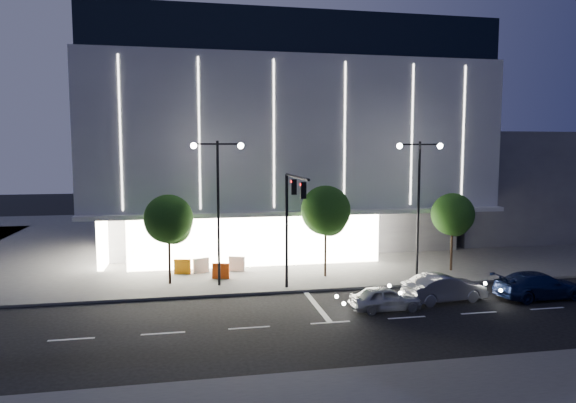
% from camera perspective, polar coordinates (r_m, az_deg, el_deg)
% --- Properties ---
extents(ground, '(160.00, 160.00, 0.00)m').
position_cam_1_polar(ground, '(26.91, -0.36, -12.54)').
color(ground, black).
rests_on(ground, ground).
extents(sidewalk_museum, '(70.00, 40.00, 0.15)m').
position_cam_1_polar(sidewalk_museum, '(50.76, 0.30, -3.74)').
color(sidewalk_museum, '#474747').
rests_on(sidewalk_museum, ground).
extents(museum, '(30.00, 25.80, 18.00)m').
position_cam_1_polar(museum, '(48.05, -1.69, 6.74)').
color(museum, '#4C4C51').
rests_on(museum, ground).
extents(annex_building, '(16.00, 20.00, 10.00)m').
position_cam_1_polar(annex_building, '(57.99, 21.13, 1.96)').
color(annex_building, '#4C4C51').
rests_on(annex_building, ground).
extents(traffic_mast, '(0.33, 5.89, 7.07)m').
position_cam_1_polar(traffic_mast, '(29.22, 0.38, -0.97)').
color(traffic_mast, black).
rests_on(traffic_mast, ground).
extents(street_lamp_west, '(3.16, 0.36, 9.00)m').
position_cam_1_polar(street_lamp_west, '(31.28, -7.78, 1.13)').
color(street_lamp_west, black).
rests_on(street_lamp_west, ground).
extents(street_lamp_east, '(3.16, 0.36, 9.00)m').
position_cam_1_polar(street_lamp_east, '(34.48, 14.34, 1.43)').
color(street_lamp_east, black).
rests_on(street_lamp_east, ground).
extents(tree_left, '(3.02, 3.02, 5.72)m').
position_cam_1_polar(tree_left, '(32.48, -13.08, -2.20)').
color(tree_left, black).
rests_on(tree_left, ground).
extents(tree_mid, '(3.25, 3.25, 6.15)m').
position_cam_1_polar(tree_mid, '(33.55, 4.24, -1.31)').
color(tree_mid, black).
rests_on(tree_mid, ground).
extents(tree_right, '(2.91, 2.91, 5.51)m').
position_cam_1_polar(tree_right, '(36.96, 17.84, -1.62)').
color(tree_right, black).
rests_on(tree_right, ground).
extents(car_lead, '(3.83, 1.62, 1.29)m').
position_cam_1_polar(car_lead, '(27.99, 10.76, -10.53)').
color(car_lead, '#A7ABAF').
rests_on(car_lead, ground).
extents(car_second, '(4.85, 2.24, 1.54)m').
position_cam_1_polar(car_second, '(30.35, 16.99, -9.16)').
color(car_second, '#96989D').
rests_on(car_second, ground).
extents(car_third, '(5.30, 2.36, 1.51)m').
position_cam_1_polar(car_third, '(32.89, 26.09, -8.37)').
color(car_third, '#131F4A').
rests_on(car_third, ground).
extents(barrier_a, '(1.13, 0.46, 1.00)m').
position_cam_1_polar(barrier_a, '(35.39, -11.65, -7.09)').
color(barrier_a, orange).
rests_on(barrier_a, sidewalk_museum).
extents(barrier_b, '(1.11, 0.66, 1.00)m').
position_cam_1_polar(barrier_b, '(35.53, -9.64, -7.01)').
color(barrier_b, silver).
rests_on(barrier_b, sidewalk_museum).
extents(barrier_c, '(1.13, 0.51, 1.00)m').
position_cam_1_polar(barrier_c, '(33.74, -7.47, -7.66)').
color(barrier_c, '#FF4F0E').
rests_on(barrier_c, sidewalk_museum).
extents(barrier_d, '(1.12, 0.64, 1.00)m').
position_cam_1_polar(barrier_d, '(35.71, -5.70, -6.89)').
color(barrier_d, silver).
rests_on(barrier_d, sidewalk_museum).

